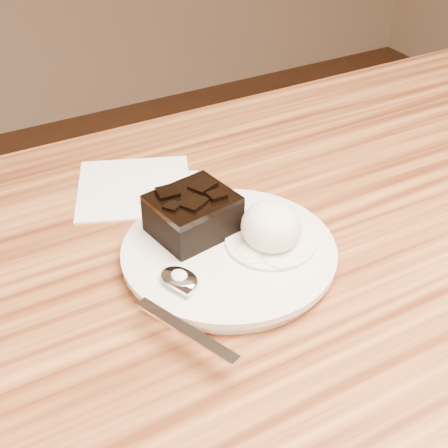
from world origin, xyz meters
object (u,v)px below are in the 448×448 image
brownie (193,217)px  ice_cream_scoop (271,227)px  spoon (179,280)px  napkin (134,187)px  plate (229,254)px

brownie → ice_cream_scoop: size_ratio=1.26×
brownie → spoon: size_ratio=0.49×
ice_cream_scoop → brownie: bearing=135.9°
ice_cream_scoop → napkin: ice_cream_scoop is taller
plate → napkin: (-0.03, 0.17, -0.01)m
brownie → spoon: brownie is taller
napkin → plate: bearing=-79.9°
plate → brownie: brownie is taller
brownie → spoon: (-0.05, -0.07, -0.01)m
brownie → spoon: bearing=-126.0°
plate → spoon: 0.07m
spoon → napkin: bearing=58.5°
napkin → spoon: bearing=-100.2°
brownie → ice_cream_scoop: 0.08m
plate → ice_cream_scoop: (0.04, -0.01, 0.03)m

